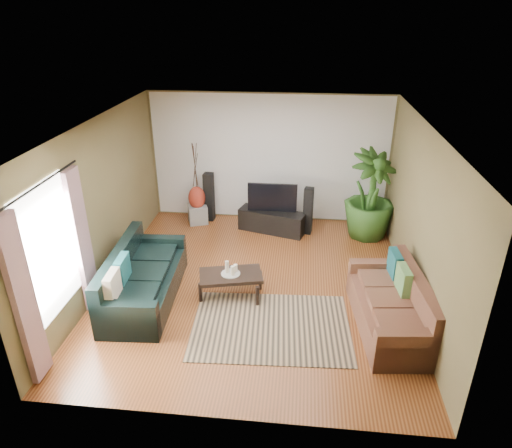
# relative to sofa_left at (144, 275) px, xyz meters

# --- Properties ---
(floor) EXTENTS (5.50, 5.50, 0.00)m
(floor) POSITION_rel_sofa_left_xyz_m (1.69, 0.54, -0.42)
(floor) COLOR brown
(floor) RESTS_ON ground
(ceiling) EXTENTS (5.50, 5.50, 0.00)m
(ceiling) POSITION_rel_sofa_left_xyz_m (1.69, 0.54, 2.28)
(ceiling) COLOR white
(ceiling) RESTS_ON ground
(wall_back) EXTENTS (5.00, 0.00, 5.00)m
(wall_back) POSITION_rel_sofa_left_xyz_m (1.69, 3.29, 0.93)
(wall_back) COLOR brown
(wall_back) RESTS_ON ground
(wall_front) EXTENTS (5.00, 0.00, 5.00)m
(wall_front) POSITION_rel_sofa_left_xyz_m (1.69, -2.21, 0.93)
(wall_front) COLOR brown
(wall_front) RESTS_ON ground
(wall_left) EXTENTS (0.00, 5.50, 5.50)m
(wall_left) POSITION_rel_sofa_left_xyz_m (-0.81, 0.54, 0.92)
(wall_left) COLOR brown
(wall_left) RESTS_ON ground
(wall_right) EXTENTS (0.00, 5.50, 5.50)m
(wall_right) POSITION_rel_sofa_left_xyz_m (4.19, 0.54, 0.92)
(wall_right) COLOR brown
(wall_right) RESTS_ON ground
(backwall_panel) EXTENTS (4.90, 0.00, 4.90)m
(backwall_panel) POSITION_rel_sofa_left_xyz_m (1.69, 3.28, 0.93)
(backwall_panel) COLOR white
(backwall_panel) RESTS_ON ground
(window_pane) EXTENTS (0.00, 1.80, 1.80)m
(window_pane) POSITION_rel_sofa_left_xyz_m (-0.79, -1.06, 0.97)
(window_pane) COLOR white
(window_pane) RESTS_ON ground
(curtain_near) EXTENTS (0.08, 0.35, 2.20)m
(curtain_near) POSITION_rel_sofa_left_xyz_m (-0.74, -1.81, 0.72)
(curtain_near) COLOR gray
(curtain_near) RESTS_ON ground
(curtain_far) EXTENTS (0.08, 0.35, 2.20)m
(curtain_far) POSITION_rel_sofa_left_xyz_m (-0.74, -0.31, 0.72)
(curtain_far) COLOR gray
(curtain_far) RESTS_ON ground
(curtain_rod) EXTENTS (0.03, 1.90, 0.03)m
(curtain_rod) POSITION_rel_sofa_left_xyz_m (-0.74, -1.06, 1.87)
(curtain_rod) COLOR black
(curtain_rod) RESTS_ON ground
(sofa_left) EXTENTS (1.04, 2.20, 0.85)m
(sofa_left) POSITION_rel_sofa_left_xyz_m (0.00, 0.00, 0.00)
(sofa_left) COLOR black
(sofa_left) RESTS_ON floor
(sofa_right) EXTENTS (1.05, 1.99, 0.85)m
(sofa_right) POSITION_rel_sofa_left_xyz_m (3.73, -0.33, 0.00)
(sofa_right) COLOR brown
(sofa_right) RESTS_ON floor
(area_rug) EXTENTS (2.37, 1.74, 0.01)m
(area_rug) POSITION_rel_sofa_left_xyz_m (2.04, -0.51, -0.42)
(area_rug) COLOR #9F825D
(area_rug) RESTS_ON floor
(coffee_table) EXTENTS (1.08, 0.75, 0.40)m
(coffee_table) POSITION_rel_sofa_left_xyz_m (1.34, 0.22, -0.22)
(coffee_table) COLOR black
(coffee_table) RESTS_ON floor
(candle_tray) EXTENTS (0.30, 0.30, 0.01)m
(candle_tray) POSITION_rel_sofa_left_xyz_m (1.34, 0.22, -0.02)
(candle_tray) COLOR #989993
(candle_tray) RESTS_ON coffee_table
(candle_tall) EXTENTS (0.06, 0.06, 0.20)m
(candle_tall) POSITION_rel_sofa_left_xyz_m (1.28, 0.25, 0.09)
(candle_tall) COLOR beige
(candle_tall) RESTS_ON candle_tray
(candle_mid) EXTENTS (0.06, 0.06, 0.15)m
(candle_mid) POSITION_rel_sofa_left_xyz_m (1.38, 0.18, 0.07)
(candle_mid) COLOR beige
(candle_mid) RESTS_ON candle_tray
(candle_short) EXTENTS (0.06, 0.06, 0.13)m
(candle_short) POSITION_rel_sofa_left_xyz_m (1.41, 0.28, 0.05)
(candle_short) COLOR white
(candle_short) RESTS_ON candle_tray
(tv_stand) EXTENTS (1.42, 0.77, 0.45)m
(tv_stand) POSITION_rel_sofa_left_xyz_m (1.81, 2.61, -0.20)
(tv_stand) COLOR black
(tv_stand) RESTS_ON floor
(television) EXTENTS (0.99, 0.05, 0.59)m
(television) POSITION_rel_sofa_left_xyz_m (1.81, 2.63, 0.32)
(television) COLOR black
(television) RESTS_ON tv_stand
(speaker_left) EXTENTS (0.21, 0.23, 1.06)m
(speaker_left) POSITION_rel_sofa_left_xyz_m (0.43, 3.04, 0.11)
(speaker_left) COLOR black
(speaker_left) RESTS_ON floor
(speaker_right) EXTENTS (0.21, 0.22, 0.98)m
(speaker_right) POSITION_rel_sofa_left_xyz_m (2.54, 2.62, 0.07)
(speaker_right) COLOR black
(speaker_right) RESTS_ON floor
(potted_plant) EXTENTS (1.39, 1.39, 1.77)m
(potted_plant) POSITION_rel_sofa_left_xyz_m (3.74, 2.62, 0.46)
(potted_plant) COLOR #2A551C
(potted_plant) RESTS_ON floor
(plant_pot) EXTENTS (0.33, 0.33, 0.25)m
(plant_pot) POSITION_rel_sofa_left_xyz_m (3.74, 2.62, -0.30)
(plant_pot) COLOR black
(plant_pot) RESTS_ON floor
(pedestal) EXTENTS (0.50, 0.50, 0.39)m
(pedestal) POSITION_rel_sofa_left_xyz_m (0.20, 2.88, -0.23)
(pedestal) COLOR gray
(pedestal) RESTS_ON floor
(vase) EXTENTS (0.36, 0.36, 0.50)m
(vase) POSITION_rel_sofa_left_xyz_m (0.20, 2.88, 0.14)
(vase) COLOR maroon
(vase) RESTS_ON pedestal
(side_table) EXTENTS (0.50, 0.50, 0.48)m
(side_table) POSITION_rel_sofa_left_xyz_m (-0.24, 0.96, -0.18)
(side_table) COLOR brown
(side_table) RESTS_ON floor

